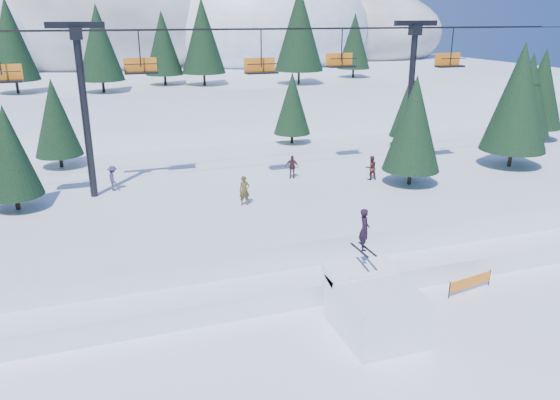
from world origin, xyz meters
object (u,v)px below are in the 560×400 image
object	(u,v)px
jump_kicker	(375,306)
banner_far	(472,257)
banner_near	(470,282)
chairlift	(245,78)

from	to	relation	value
jump_kicker	banner_far	world-z (taller)	jump_kicker
banner_near	banner_far	size ratio (longest dim) A/B	1.07
banner_far	chairlift	bearing A→B (deg)	128.89
chairlift	banner_far	bearing A→B (deg)	-51.11
jump_kicker	banner_far	xyz separation A→B (m)	(8.19, 4.04, -0.67)
chairlift	banner_near	world-z (taller)	chairlift
chairlift	banner_near	xyz separation A→B (m)	(7.50, -14.15, -8.78)
jump_kicker	chairlift	bearing A→B (deg)	94.60
chairlift	banner_far	world-z (taller)	chairlift
banner_near	chairlift	bearing A→B (deg)	117.93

